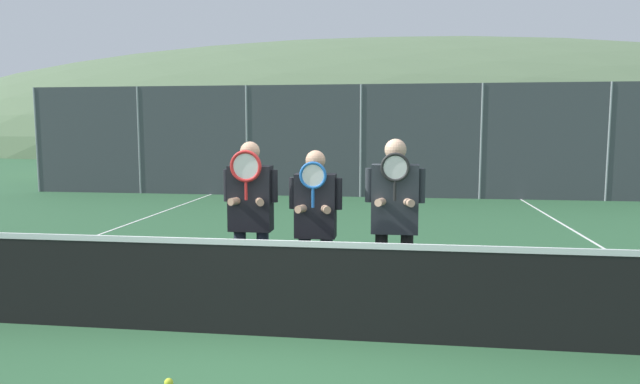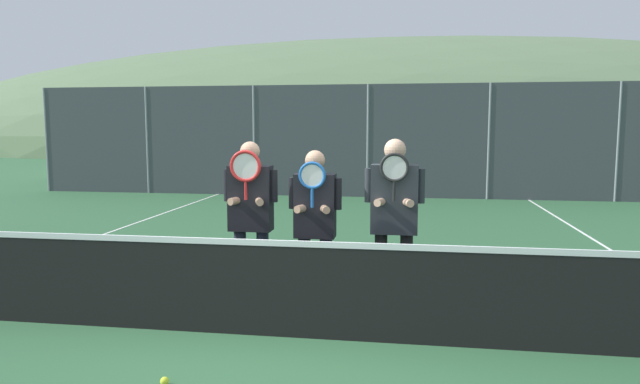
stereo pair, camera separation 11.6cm
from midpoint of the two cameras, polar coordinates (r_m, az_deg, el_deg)
ground_plane at (r=5.56m, az=-4.21°, el=-14.26°), size 120.00×120.00×0.00m
hill_distant at (r=58.23m, az=6.72°, el=4.53°), size 102.68×57.05×19.97m
clubhouse_building at (r=23.36m, az=1.56°, el=5.96°), size 20.51×5.50×3.45m
fence_back at (r=16.09m, az=3.89°, el=5.10°), size 19.79×0.06×3.16m
tennis_net at (r=5.41m, az=-4.25°, el=-9.51°), size 11.81×0.09×1.03m
court_line_left_sideline at (r=9.97m, az=-25.96°, el=-5.54°), size 0.05×16.00×0.01m
player_leftmost at (r=6.09m, az=-7.50°, el=-1.94°), size 0.59×0.34×1.82m
player_center_left at (r=5.90m, az=-1.02°, el=-2.79°), size 0.55×0.34×1.74m
player_center_right at (r=5.86m, az=6.91°, el=-2.02°), size 0.61×0.34×1.85m
car_far_left at (r=19.88m, az=-14.82°, el=3.22°), size 4.59×2.08×1.76m
car_left_of_center at (r=18.51m, az=-0.09°, el=3.34°), size 4.57×1.99×1.87m
car_center at (r=18.18m, az=15.65°, el=3.02°), size 4.42×2.07×1.85m
tennis_ball_on_court at (r=4.74m, az=-15.62°, el=-17.88°), size 0.07×0.07×0.07m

